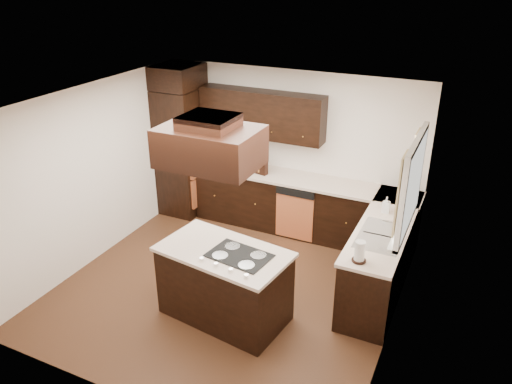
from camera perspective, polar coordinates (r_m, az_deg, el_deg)
floor at (r=6.80m, az=-2.96°, el=-10.70°), size 4.20×4.20×0.02m
ceiling at (r=5.72m, az=-3.52°, el=10.32°), size 4.20×4.20×0.02m
wall_back at (r=7.93m, az=4.00°, el=4.93°), size 4.20×0.02×2.50m
wall_front at (r=4.67m, az=-15.73°, el=-11.35°), size 4.20×0.02×2.50m
wall_left at (r=7.32m, az=-17.96°, el=2.01°), size 0.02×4.20×2.50m
wall_right at (r=5.58m, az=16.36°, el=-5.09°), size 0.02×4.20×2.50m
oven_column at (r=8.43m, az=-8.40°, el=4.57°), size 0.65×0.75×2.12m
wall_oven_face at (r=8.23m, az=-6.38°, el=4.63°), size 0.05×0.62×0.78m
base_cabinets_back at (r=7.96m, az=3.25°, el=-1.28°), size 2.93×0.60×0.88m
base_cabinets_right at (r=6.79m, az=14.32°, el=-7.05°), size 0.60×2.40×0.88m
countertop_back at (r=7.76m, az=3.29°, el=1.73°), size 2.93×0.63×0.04m
countertop_right at (r=6.57m, az=14.61°, el=-3.61°), size 0.63×2.40×0.04m
upper_cabinets at (r=7.76m, az=0.64°, el=8.89°), size 2.00×0.34×0.72m
dishwasher_front at (r=7.65m, az=4.44°, el=-2.86°), size 0.60×0.05×0.72m
window_frame at (r=5.90m, az=17.38°, el=0.82°), size 0.06×1.32×1.12m
window_pane at (r=5.90m, az=17.64°, el=0.77°), size 0.00×1.20×1.00m
curtain_left at (r=5.50m, az=16.13°, el=-0.20°), size 0.02×0.34×0.90m
curtain_right at (r=6.28m, az=17.51°, el=2.74°), size 0.02×0.34×0.90m
sink_rim at (r=6.25m, az=14.11°, el=-4.84°), size 0.52×0.84×0.01m
island at (r=6.05m, az=-3.61°, el=-10.56°), size 1.56×0.99×0.88m
island_top at (r=5.80m, az=-3.73°, el=-6.84°), size 1.62×1.05×0.04m
cooktop at (r=5.67m, az=-1.93°, el=-7.27°), size 0.75×0.55×0.01m
range_hood at (r=5.32m, az=-5.30°, el=5.19°), size 1.05×0.72×0.42m
hood_duct at (r=5.23m, az=-5.41°, el=8.03°), size 0.55×0.50×0.13m
blender_base at (r=8.15m, az=-4.17°, el=3.39°), size 0.15×0.15×0.10m
blender_pitcher at (r=8.09m, az=-4.21°, el=4.57°), size 0.13×0.13×0.26m
spice_rack at (r=7.81m, az=0.03°, el=3.36°), size 0.40×0.17×0.32m
mixing_bowl at (r=8.21m, az=-4.98°, el=3.40°), size 0.31×0.31×0.07m
soap_bottle at (r=6.79m, az=14.66°, el=-1.42°), size 0.11×0.11×0.22m
paper_towel at (r=5.62m, az=11.76°, el=-6.69°), size 0.13×0.13×0.25m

